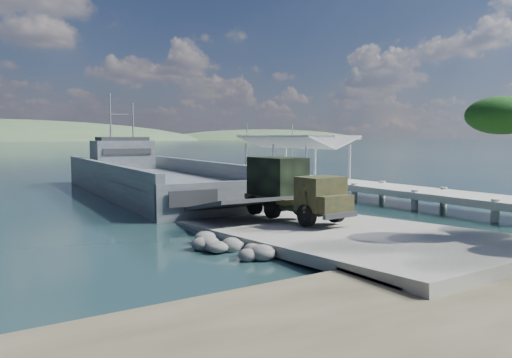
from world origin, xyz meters
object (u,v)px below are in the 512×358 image
at_px(sailboat_near, 293,177).
at_px(sailboat_far, 248,171).
at_px(pier, 302,173).
at_px(landing_craft, 153,184).
at_px(soldier, 306,209).
at_px(military_truck, 291,188).

bearing_deg(sailboat_near, sailboat_far, 95.98).
relative_size(pier, landing_craft, 1.23).
bearing_deg(sailboat_near, soldier, -113.66).
relative_size(pier, sailboat_near, 6.52).
bearing_deg(sailboat_far, sailboat_near, -93.99).
height_order(landing_craft, sailboat_far, landing_craft).
height_order(pier, landing_craft, landing_craft).
relative_size(sailboat_near, sailboat_far, 0.93).
distance_m(pier, soldier, 22.58).
xyz_separation_m(pier, landing_craft, (-13.62, 4.26, -0.74)).
xyz_separation_m(landing_craft, military_truck, (0.75, -19.49, 1.35)).
distance_m(landing_craft, soldier, 22.11).
bearing_deg(sailboat_far, military_truck, -116.24).
relative_size(military_truck, sailboat_far, 1.02).
height_order(pier, sailboat_near, sailboat_near).
height_order(pier, soldier, pier).
distance_m(landing_craft, sailboat_near, 19.36).
bearing_deg(military_truck, sailboat_near, 51.17).
height_order(soldier, sailboat_near, sailboat_near).
bearing_deg(soldier, landing_craft, 47.14).
distance_m(sailboat_near, sailboat_far, 12.15).
relative_size(soldier, sailboat_near, 0.26).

